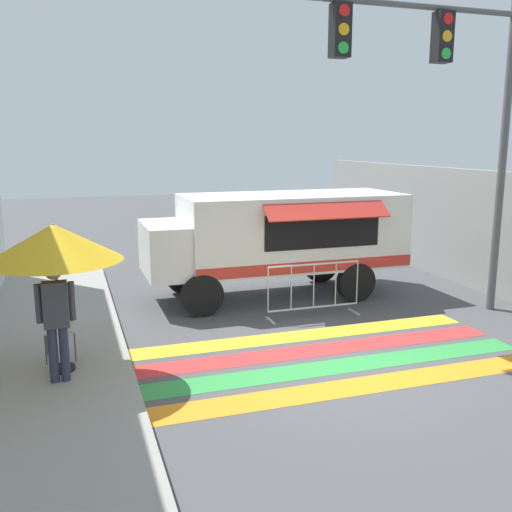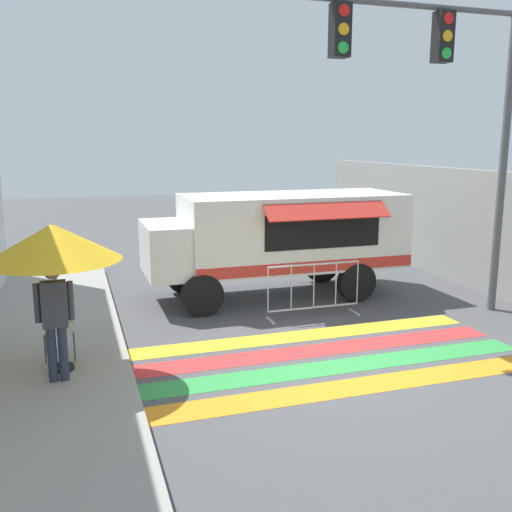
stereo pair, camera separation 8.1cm
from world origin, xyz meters
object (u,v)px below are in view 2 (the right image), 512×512
object	(u,v)px
patio_umbrella	(53,243)
vendor_person	(55,315)
barricade_front	(314,291)
traffic_signal_pole	(443,85)
folding_chair	(59,322)
food_truck	(274,235)

from	to	relation	value
patio_umbrella	vendor_person	size ratio (longest dim) A/B	1.29
vendor_person	barricade_front	world-z (taller)	vendor_person
traffic_signal_pole	folding_chair	size ratio (longest dim) A/B	6.72
barricade_front	vendor_person	bearing A→B (deg)	-157.21
barricade_front	traffic_signal_pole	bearing A→B (deg)	-17.00
food_truck	vendor_person	bearing A→B (deg)	-140.77
food_truck	folding_chair	world-z (taller)	food_truck
folding_chair	traffic_signal_pole	bearing A→B (deg)	22.91
food_truck	vendor_person	size ratio (longest dim) A/B	3.39
folding_chair	patio_umbrella	bearing A→B (deg)	-67.78
folding_chair	barricade_front	size ratio (longest dim) A/B	0.47
folding_chair	barricade_front	bearing A→B (deg)	32.10
food_truck	traffic_signal_pole	bearing A→B (deg)	-44.22
patio_umbrella	barricade_front	world-z (taller)	patio_umbrella
vendor_person	traffic_signal_pole	bearing A→B (deg)	13.22
traffic_signal_pole	vendor_person	bearing A→B (deg)	-169.22
food_truck	folding_chair	size ratio (longest dim) A/B	6.25
traffic_signal_pole	barricade_front	size ratio (longest dim) A/B	3.17
food_truck	barricade_front	world-z (taller)	food_truck
vendor_person	barricade_front	bearing A→B (deg)	25.23
food_truck	patio_umbrella	bearing A→B (deg)	-143.71
vendor_person	barricade_front	size ratio (longest dim) A/B	0.87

